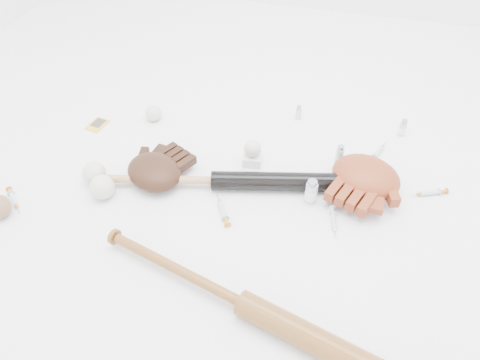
% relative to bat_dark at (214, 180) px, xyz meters
% --- Properties ---
extents(bat_dark, '(0.88, 0.28, 0.07)m').
position_rel_bat_dark_xyz_m(bat_dark, '(0.00, 0.00, 0.00)').
color(bat_dark, black).
rests_on(bat_dark, ground).
extents(bat_wood, '(0.95, 0.32, 0.07)m').
position_rel_bat_dark_xyz_m(bat_wood, '(0.22, -0.43, 0.00)').
color(bat_wood, brown).
rests_on(bat_wood, ground).
extents(glove_dark, '(0.33, 0.33, 0.09)m').
position_rel_bat_dark_xyz_m(glove_dark, '(-0.21, -0.02, 0.01)').
color(glove_dark, black).
rests_on(glove_dark, ground).
extents(glove_tan, '(0.36, 0.36, 0.10)m').
position_rel_bat_dark_xyz_m(glove_tan, '(0.49, 0.14, 0.02)').
color(glove_tan, maroon).
rests_on(glove_tan, ground).
extents(trading_card, '(0.07, 0.09, 0.00)m').
position_rel_bat_dark_xyz_m(trading_card, '(-0.56, 0.21, -0.03)').
color(trading_card, gold).
rests_on(trading_card, ground).
extents(pedestal, '(0.07, 0.07, 0.04)m').
position_rel_bat_dark_xyz_m(pedestal, '(0.09, 0.16, -0.01)').
color(pedestal, white).
rests_on(pedestal, ground).
extents(baseball_on_pedestal, '(0.06, 0.06, 0.06)m').
position_rel_bat_dark_xyz_m(baseball_on_pedestal, '(0.09, 0.16, 0.04)').
color(baseball_on_pedestal, beige).
rests_on(baseball_on_pedestal, pedestal).
extents(baseball_left, '(0.08, 0.08, 0.08)m').
position_rel_bat_dark_xyz_m(baseball_left, '(-0.35, -0.14, 0.01)').
color(baseball_left, beige).
rests_on(baseball_left, ground).
extents(baseball_upper, '(0.07, 0.07, 0.07)m').
position_rel_bat_dark_xyz_m(baseball_upper, '(-0.35, 0.31, 0.00)').
color(baseball_upper, beige).
rests_on(baseball_upper, ground).
extents(baseball_mid, '(0.08, 0.08, 0.08)m').
position_rel_bat_dark_xyz_m(baseball_mid, '(-0.41, -0.08, 0.01)').
color(baseball_mid, beige).
rests_on(baseball_mid, ground).
extents(syringe_0, '(0.12, 0.11, 0.02)m').
position_rel_bat_dark_xyz_m(syringe_0, '(-0.62, -0.24, -0.02)').
color(syringe_0, '#ADBCC6').
rests_on(syringe_0, ground).
extents(syringe_1, '(0.10, 0.15, 0.02)m').
position_rel_bat_dark_xyz_m(syringe_1, '(0.06, -0.10, -0.02)').
color(syringe_1, '#ADBCC6').
rests_on(syringe_1, ground).
extents(syringe_2, '(0.08, 0.15, 0.02)m').
position_rel_bat_dark_xyz_m(syringe_2, '(0.53, 0.32, -0.02)').
color(syringe_2, '#ADBCC6').
rests_on(syringe_2, ground).
extents(syringe_3, '(0.05, 0.14, 0.02)m').
position_rel_bat_dark_xyz_m(syringe_3, '(0.41, -0.05, -0.02)').
color(syringe_3, '#ADBCC6').
rests_on(syringe_3, ground).
extents(syringe_4, '(0.15, 0.08, 0.02)m').
position_rel_bat_dark_xyz_m(syringe_4, '(0.71, 0.16, -0.02)').
color(syringe_4, '#ADBCC6').
rests_on(syringe_4, ground).
extents(vial_0, '(0.03, 0.03, 0.07)m').
position_rel_bat_dark_xyz_m(vial_0, '(0.61, 0.47, 0.00)').
color(vial_0, silver).
rests_on(vial_0, ground).
extents(vial_1, '(0.02, 0.02, 0.06)m').
position_rel_bat_dark_xyz_m(vial_1, '(0.21, 0.47, -0.00)').
color(vial_1, silver).
rests_on(vial_1, ground).
extents(vial_2, '(0.03, 0.03, 0.07)m').
position_rel_bat_dark_xyz_m(vial_2, '(0.39, 0.24, 0.00)').
color(vial_2, silver).
rests_on(vial_2, ground).
extents(vial_3, '(0.04, 0.04, 0.09)m').
position_rel_bat_dark_xyz_m(vial_3, '(0.33, 0.02, 0.01)').
color(vial_3, silver).
rests_on(vial_3, ground).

